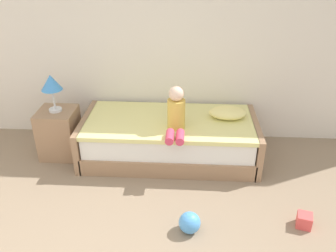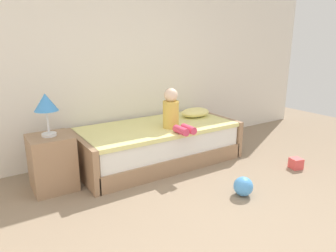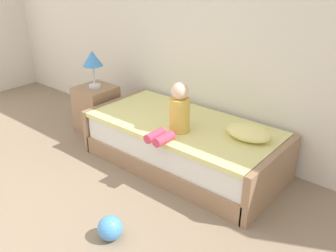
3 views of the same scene
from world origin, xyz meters
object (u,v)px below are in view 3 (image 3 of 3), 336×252
Objects in this scene: child_figure at (176,113)px; toy_ball at (110,228)px; pillow at (249,133)px; bed at (183,144)px; nightstand at (97,109)px; table_lamp at (92,60)px.

child_figure is 1.23m from toy_ball.
bed is at bearing -171.81° from pillow.
pillow reaches higher than toy_ball.
bed is at bearing 101.59° from toy_ball.
nightstand reaches higher than bed.
nightstand is 1.18× the size of child_figure.
child_figure is 2.51× the size of toy_ball.
child_figure is (0.09, -0.23, 0.46)m from bed.
table_lamp reaches higher than toy_ball.
toy_ball is at bearing -107.30° from pillow.
nightstand is 1.36× the size of pillow.
table_lamp is (0.00, -0.00, 0.64)m from nightstand.
bed reaches higher than toy_ball.
pillow reaches higher than bed.
bed is 0.52m from child_figure.
nightstand is at bearing 90.00° from table_lamp.
nightstand is at bearing 172.70° from child_figure.
table_lamp is 1.47m from child_figure.
table_lamp reaches higher than pillow.
child_figure is (1.44, -0.18, 0.40)m from nightstand.
child_figure reaches higher than nightstand.
table_lamp is at bearing -90.00° from nightstand.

